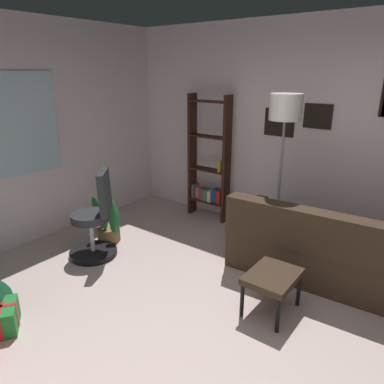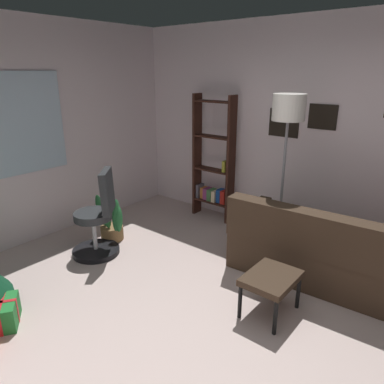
{
  "view_description": "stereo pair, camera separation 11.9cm",
  "coord_description": "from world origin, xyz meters",
  "px_view_note": "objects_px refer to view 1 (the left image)",
  "views": [
    {
      "loc": [
        -2.09,
        -1.26,
        2.11
      ],
      "look_at": [
        0.52,
        0.72,
        1.0
      ],
      "focal_mm": 33.67,
      "sensor_mm": 36.0,
      "label": 1
    },
    {
      "loc": [
        -2.02,
        -1.35,
        2.11
      ],
      "look_at": [
        0.52,
        0.72,
        1.0
      ],
      "focal_mm": 33.67,
      "sensor_mm": 36.0,
      "label": 2
    }
  ],
  "objects_px": {
    "footstool": "(272,279)",
    "gift_box_green": "(2,318)",
    "potted_plant": "(108,225)",
    "bookshelf": "(209,166)",
    "couch": "(340,251)",
    "office_chair": "(95,223)",
    "floor_lamp": "(285,120)"
  },
  "relations": [
    {
      "from": "gift_box_green",
      "to": "bookshelf",
      "type": "height_order",
      "value": "bookshelf"
    },
    {
      "from": "couch",
      "to": "potted_plant",
      "type": "relative_size",
      "value": 3.21
    },
    {
      "from": "gift_box_green",
      "to": "bookshelf",
      "type": "distance_m",
      "value": 3.19
    },
    {
      "from": "gift_box_green",
      "to": "floor_lamp",
      "type": "bearing_deg",
      "value": -25.27
    },
    {
      "from": "floor_lamp",
      "to": "gift_box_green",
      "type": "bearing_deg",
      "value": 154.73
    },
    {
      "from": "couch",
      "to": "floor_lamp",
      "type": "height_order",
      "value": "floor_lamp"
    },
    {
      "from": "footstool",
      "to": "bookshelf",
      "type": "distance_m",
      "value": 2.35
    },
    {
      "from": "gift_box_green",
      "to": "potted_plant",
      "type": "bearing_deg",
      "value": 19.11
    },
    {
      "from": "gift_box_green",
      "to": "office_chair",
      "type": "height_order",
      "value": "office_chair"
    },
    {
      "from": "footstool",
      "to": "floor_lamp",
      "type": "xyz_separation_m",
      "value": [
        1.07,
        0.45,
        1.26
      ]
    },
    {
      "from": "office_chair",
      "to": "bookshelf",
      "type": "height_order",
      "value": "bookshelf"
    },
    {
      "from": "office_chair",
      "to": "couch",
      "type": "bearing_deg",
      "value": -62.89
    },
    {
      "from": "floor_lamp",
      "to": "potted_plant",
      "type": "height_order",
      "value": "floor_lamp"
    },
    {
      "from": "footstool",
      "to": "potted_plant",
      "type": "relative_size",
      "value": 0.81
    },
    {
      "from": "office_chair",
      "to": "gift_box_green",
      "type": "bearing_deg",
      "value": -163.41
    },
    {
      "from": "footstool",
      "to": "office_chair",
      "type": "distance_m",
      "value": 2.14
    },
    {
      "from": "couch",
      "to": "bookshelf",
      "type": "distance_m",
      "value": 2.18
    },
    {
      "from": "office_chair",
      "to": "potted_plant",
      "type": "relative_size",
      "value": 1.63
    },
    {
      "from": "office_chair",
      "to": "bookshelf",
      "type": "xyz_separation_m",
      "value": [
        1.79,
        -0.38,
        0.37
      ]
    },
    {
      "from": "bookshelf",
      "to": "potted_plant",
      "type": "distance_m",
      "value": 1.67
    },
    {
      "from": "floor_lamp",
      "to": "potted_plant",
      "type": "bearing_deg",
      "value": 119.18
    },
    {
      "from": "potted_plant",
      "to": "footstool",
      "type": "bearing_deg",
      "value": -91.07
    },
    {
      "from": "gift_box_green",
      "to": "floor_lamp",
      "type": "distance_m",
      "value": 3.31
    },
    {
      "from": "couch",
      "to": "footstool",
      "type": "xyz_separation_m",
      "value": [
        -0.97,
        0.32,
        0.04
      ]
    },
    {
      "from": "couch",
      "to": "potted_plant",
      "type": "distance_m",
      "value": 2.77
    },
    {
      "from": "couch",
      "to": "footstool",
      "type": "distance_m",
      "value": 1.02
    },
    {
      "from": "footstool",
      "to": "gift_box_green",
      "type": "bearing_deg",
      "value": 133.14
    },
    {
      "from": "couch",
      "to": "bookshelf",
      "type": "xyz_separation_m",
      "value": [
        0.54,
        2.06,
        0.48
      ]
    },
    {
      "from": "bookshelf",
      "to": "potted_plant",
      "type": "relative_size",
      "value": 2.83
    },
    {
      "from": "footstool",
      "to": "bookshelf",
      "type": "xyz_separation_m",
      "value": [
        1.51,
        1.74,
        0.45
      ]
    },
    {
      "from": "footstool",
      "to": "gift_box_green",
      "type": "xyz_separation_m",
      "value": [
        -1.61,
        1.72,
        -0.22
      ]
    },
    {
      "from": "gift_box_green",
      "to": "office_chair",
      "type": "relative_size",
      "value": 0.39
    }
  ]
}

